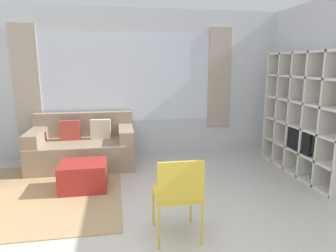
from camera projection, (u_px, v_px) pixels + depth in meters
name	position (u px, v px, depth m)	size (l,w,h in m)	color
wall_back	(128.00, 84.00, 5.57)	(6.97, 0.11, 2.70)	silver
wall_right	(331.00, 90.00, 4.43)	(0.07, 4.51, 2.70)	silver
area_rug	(33.00, 194.00, 4.02)	(2.35, 2.31, 0.01)	tan
shelving_unit	(308.00, 115.00, 4.64)	(0.41, 1.91, 1.91)	silver
couch_main	(83.00, 147.00, 5.15)	(1.71, 0.97, 0.87)	gray
ottoman	(83.00, 176.00, 4.16)	(0.63, 0.53, 0.39)	#A82823
folding_chair	(178.00, 191.00, 2.89)	(0.44, 0.46, 0.86)	gold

